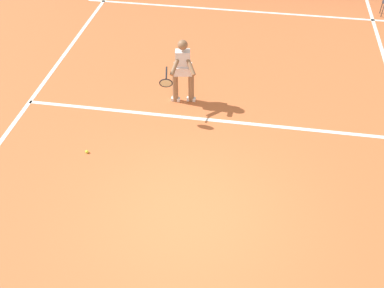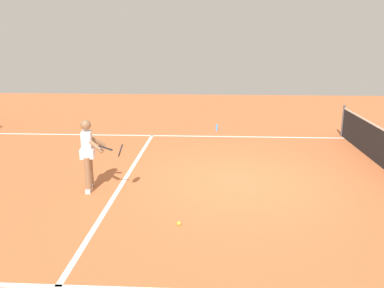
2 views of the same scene
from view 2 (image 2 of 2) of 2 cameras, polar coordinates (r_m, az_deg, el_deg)
ground_plane at (r=9.35m, az=6.89°, el=-5.24°), size 28.01×28.01×0.00m
service_line_marking at (r=9.54m, az=-9.49°, el=-4.88°), size 8.39×0.10×0.01m
sideline_left_marking at (r=13.35m, az=5.77°, el=1.06°), size 0.10×19.54×0.01m
tennis_player at (r=8.79m, az=-14.48°, el=-1.12°), size 0.71×1.02×1.55m
tennis_ball_near at (r=7.21m, az=-1.88°, el=-11.25°), size 0.07×0.07×0.07m
water_bottle at (r=14.12m, az=3.56°, el=2.37°), size 0.07×0.07×0.24m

